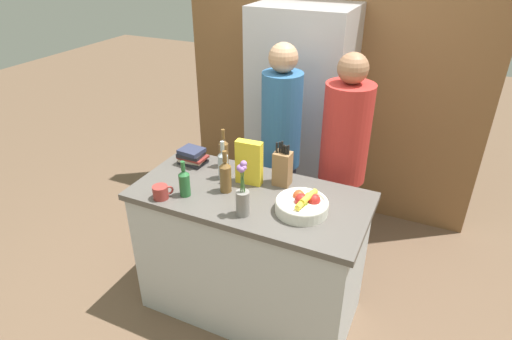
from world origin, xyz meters
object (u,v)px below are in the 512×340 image
at_px(person_at_sink, 281,144).
at_px(flower_vase, 243,195).
at_px(refrigerator, 300,120).
at_px(bottle_wine, 184,182).
at_px(bottle_water, 224,152).
at_px(bottle_vinegar, 225,176).
at_px(knife_block, 282,168).
at_px(fruit_bowl, 302,204).
at_px(cereal_box, 249,163).
at_px(coffee_mug, 161,192).
at_px(person_in_blue, 343,160).
at_px(book_stack, 192,156).
at_px(bottle_oil, 223,164).

bearing_deg(person_at_sink, flower_vase, -109.65).
xyz_separation_m(refrigerator, bottle_wine, (-0.23, -1.40, 0.09)).
relative_size(flower_vase, bottle_water, 1.25).
bearing_deg(bottle_vinegar, knife_block, 38.29).
distance_m(fruit_bowl, person_at_sink, 0.79).
xyz_separation_m(cereal_box, bottle_wine, (-0.28, -0.29, -0.05)).
relative_size(refrigerator, bottle_water, 6.93).
bearing_deg(coffee_mug, knife_block, 37.65).
height_order(knife_block, bottle_vinegar, knife_block).
bearing_deg(refrigerator, flower_vase, -82.96).
distance_m(flower_vase, person_in_blue, 0.92).
bearing_deg(coffee_mug, flower_vase, 5.83).
relative_size(refrigerator, book_stack, 9.50).
height_order(knife_block, coffee_mug, knife_block).
height_order(bottle_oil, bottle_water, bottle_water).
height_order(flower_vase, bottle_wine, flower_vase).
height_order(fruit_bowl, person_at_sink, person_at_sink).
distance_m(bottle_oil, bottle_water, 0.16).
bearing_deg(book_stack, knife_block, 0.23).
distance_m(flower_vase, book_stack, 0.71).
bearing_deg(coffee_mug, bottle_wine, 38.23).
bearing_deg(flower_vase, cereal_box, 109.86).
bearing_deg(coffee_mug, bottle_vinegar, 37.07).
bearing_deg(person_in_blue, person_at_sink, 173.42).
bearing_deg(bottle_water, person_in_blue, 28.31).
bearing_deg(person_at_sink, bottle_wine, -136.89).
xyz_separation_m(bottle_oil, bottle_wine, (-0.11, -0.28, -0.01)).
distance_m(bottle_wine, person_in_blue, 1.10).
distance_m(refrigerator, bottle_water, 1.01).
height_order(cereal_box, bottle_vinegar, cereal_box).
xyz_separation_m(cereal_box, coffee_mug, (-0.40, -0.38, -0.10)).
relative_size(coffee_mug, bottle_water, 0.41).
height_order(cereal_box, person_in_blue, person_in_blue).
height_order(cereal_box, coffee_mug, cereal_box).
distance_m(bottle_vinegar, bottle_wine, 0.25).
relative_size(bottle_water, person_at_sink, 0.16).
height_order(refrigerator, bottle_water, refrigerator).
bearing_deg(person_at_sink, person_in_blue, -28.10).
relative_size(fruit_bowl, person_in_blue, 0.18).
distance_m(fruit_bowl, bottle_wine, 0.71).
distance_m(cereal_box, person_in_blue, 0.70).
height_order(cereal_box, bottle_water, cereal_box).
distance_m(coffee_mug, person_at_sink, 0.98).
bearing_deg(bottle_wine, person_in_blue, 47.18).
bearing_deg(book_stack, person_at_sink, 43.89).
xyz_separation_m(cereal_box, person_at_sink, (0.00, 0.52, -0.10)).
xyz_separation_m(fruit_bowl, flower_vase, (-0.29, -0.17, 0.08)).
relative_size(coffee_mug, person_in_blue, 0.06).
relative_size(coffee_mug, person_at_sink, 0.06).
relative_size(bottle_oil, bottle_wine, 1.13).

